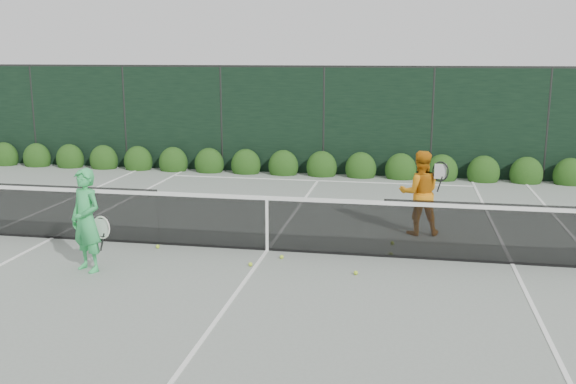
# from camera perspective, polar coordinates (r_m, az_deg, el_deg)

# --- Properties ---
(ground) EXTENTS (80.00, 80.00, 0.00)m
(ground) POSITION_cam_1_polar(r_m,az_deg,el_deg) (11.30, -1.85, -5.22)
(ground) COLOR gray
(ground) RESTS_ON ground
(tennis_net) EXTENTS (12.90, 0.10, 1.07)m
(tennis_net) POSITION_cam_1_polar(r_m,az_deg,el_deg) (11.15, -2.00, -2.61)
(tennis_net) COLOR black
(tennis_net) RESTS_ON ground
(player_woman) EXTENTS (0.71, 0.61, 1.64)m
(player_woman) POSITION_cam_1_polar(r_m,az_deg,el_deg) (10.55, -17.50, -2.42)
(player_woman) COLOR #37BD61
(player_woman) RESTS_ON ground
(player_man) EXTENTS (0.93, 0.72, 1.61)m
(player_man) POSITION_cam_1_polar(r_m,az_deg,el_deg) (12.37, 11.64, -0.07)
(player_man) COLOR orange
(player_man) RESTS_ON ground
(court_lines) EXTENTS (11.03, 23.83, 0.01)m
(court_lines) POSITION_cam_1_polar(r_m,az_deg,el_deg) (11.29, -1.85, -5.19)
(court_lines) COLOR white
(court_lines) RESTS_ON ground
(windscreen_fence) EXTENTS (32.00, 21.07, 3.06)m
(windscreen_fence) POSITION_cam_1_polar(r_m,az_deg,el_deg) (8.36, -5.91, -0.76)
(windscreen_fence) COLOR black
(windscreen_fence) RESTS_ON ground
(hedge_row) EXTENTS (31.66, 0.65, 0.94)m
(hedge_row) POSITION_cam_1_polar(r_m,az_deg,el_deg) (18.10, 3.00, 2.18)
(hedge_row) COLOR #193C10
(hedge_row) RESTS_ON ground
(tennis_balls) EXTENTS (4.15, 1.80, 0.07)m
(tennis_balls) POSITION_cam_1_polar(r_m,az_deg,el_deg) (10.90, 1.47, -5.69)
(tennis_balls) COLOR #B5DA30
(tennis_balls) RESTS_ON ground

